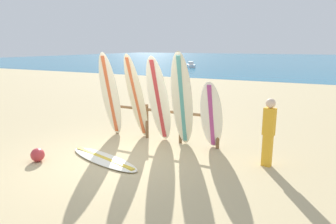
{
  "coord_description": "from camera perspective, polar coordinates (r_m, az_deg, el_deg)",
  "views": [
    {
      "loc": [
        4.11,
        -5.52,
        2.65
      ],
      "look_at": [
        0.32,
        2.11,
        0.77
      ],
      "focal_mm": 32.3,
      "sensor_mm": 36.0,
      "label": 1
    }
  ],
  "objects": [
    {
      "name": "ground_plane",
      "position": [
        7.37,
        -9.69,
        -8.8
      ],
      "size": [
        120.0,
        120.0,
        0.0
      ],
      "primitive_type": "plane",
      "color": "tan"
    },
    {
      "name": "surfboard_leaning_left",
      "position": [
        8.5,
        -5.99,
        2.77
      ],
      "size": [
        0.54,
        0.91,
        2.46
      ],
      "color": "beige",
      "rests_on": "ground"
    },
    {
      "name": "beach_ball",
      "position": [
        7.72,
        -23.39,
        -7.44
      ],
      "size": [
        0.32,
        0.32,
        0.32
      ],
      "primitive_type": "sphere",
      "color": "#B73338",
      "rests_on": "ground"
    },
    {
      "name": "surfboard_rack",
      "position": [
        8.49,
        -0.9,
        -1.23
      ],
      "size": [
        3.3,
        0.09,
        1.0
      ],
      "color": "brown",
      "rests_on": "ground"
    },
    {
      "name": "surfboard_lying_on_sand",
      "position": [
        7.36,
        -12.07,
        -8.64
      ],
      "size": [
        2.35,
        1.16,
        0.08
      ],
      "color": "white",
      "rests_on": "ground"
    },
    {
      "name": "surfboard_leaning_center_right",
      "position": [
        7.58,
        8.2,
        -0.81
      ],
      "size": [
        0.65,
        0.95,
        1.85
      ],
      "color": "white",
      "rests_on": "ground"
    },
    {
      "name": "beachgoer_standing",
      "position": [
        6.99,
        18.47,
        -3.16
      ],
      "size": [
        0.28,
        0.21,
        1.54
      ],
      "color": "gold",
      "rests_on": "ground"
    },
    {
      "name": "surfboard_leaning_center_left",
      "position": [
        8.05,
        -1.74,
        2.14
      ],
      "size": [
        0.66,
        1.04,
        2.42
      ],
      "color": "white",
      "rests_on": "ground"
    },
    {
      "name": "ocean_water",
      "position": [
        63.71,
        22.97,
        9.09
      ],
      "size": [
        120.0,
        80.0,
        0.01
      ],
      "primitive_type": "cube",
      "color": "#196B93",
      "rests_on": "ground"
    },
    {
      "name": "small_boat_offshore",
      "position": [
        38.02,
        4.31,
        8.79
      ],
      "size": [
        1.96,
        2.56,
        0.71
      ],
      "color": "silver",
      "rests_on": "ocean_water"
    },
    {
      "name": "surfboard_leaning_center",
      "position": [
        7.64,
        2.69,
        2.05
      ],
      "size": [
        0.72,
        1.12,
        2.54
      ],
      "color": "silver",
      "rests_on": "ground"
    },
    {
      "name": "surfboard_leaning_far_left",
      "position": [
        8.87,
        -10.81,
        3.11
      ],
      "size": [
        0.63,
        0.8,
        2.49
      ],
      "color": "silver",
      "rests_on": "ground"
    }
  ]
}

